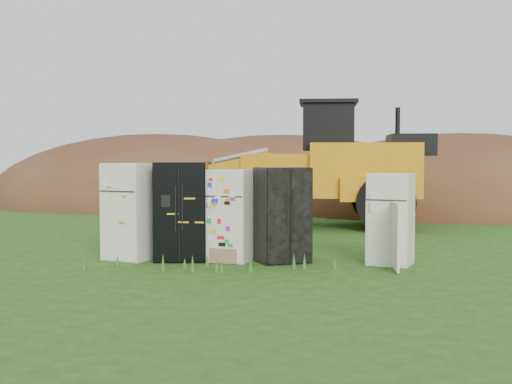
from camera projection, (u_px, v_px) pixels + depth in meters
ground at (262, 262)px, 11.85m from camera, size 120.00×120.00×0.00m
fridge_leftmost at (130, 211)px, 12.09m from camera, size 1.00×0.98×1.82m
fridge_black_side at (181, 211)px, 11.97m from camera, size 1.04×0.86×1.84m
fridge_sticker at (230, 215)px, 11.89m from camera, size 0.88×0.83×1.70m
fridge_dark_mid at (282, 215)px, 11.76m from camera, size 1.12×1.04×1.75m
fridge_open_door at (391, 219)px, 11.53m from camera, size 0.92×0.88×1.64m
wheel_loader at (296, 164)px, 17.87m from camera, size 7.23×2.97×3.49m
dirt_mound_right at (458, 211)px, 23.21m from camera, size 13.25×9.72×5.65m
dirt_mound_left at (158, 203)px, 27.17m from camera, size 14.50×10.87×5.89m
dirt_mound_back at (281, 198)px, 30.71m from camera, size 16.32×10.88×6.08m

